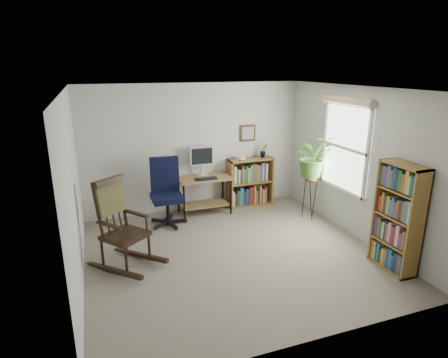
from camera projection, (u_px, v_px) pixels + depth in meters
name	position (u px, v px, depth m)	size (l,w,h in m)	color
floor	(233.00, 253.00, 5.58)	(4.20, 4.00, 0.00)	slate
ceiling	(234.00, 89.00, 4.89)	(4.20, 4.00, 0.00)	silver
wall_back	(195.00, 148.00, 7.04)	(4.20, 0.00, 2.40)	#B9B8B4
wall_front	(312.00, 235.00, 3.43)	(4.20, 0.00, 2.40)	#B9B8B4
wall_left	(73.00, 193.00, 4.56)	(0.00, 4.00, 2.40)	#B9B8B4
wall_right	(357.00, 164.00, 5.91)	(0.00, 4.00, 2.40)	#B9B8B4
window	(344.00, 148.00, 6.11)	(0.12, 1.20, 1.50)	silver
desk	(204.00, 195.00, 7.04)	(0.97, 0.54, 0.70)	olive
monitor	(202.00, 161.00, 6.98)	(0.46, 0.16, 0.56)	silver
keyboard	(206.00, 179.00, 6.83)	(0.40, 0.15, 0.03)	black
office_chair	(167.00, 193.00, 6.44)	(0.65, 0.65, 1.19)	black
rocking_chair	(124.00, 224.00, 5.07)	(0.66, 1.09, 1.27)	black
low_bookshelf	(250.00, 182.00, 7.43)	(0.90, 0.30, 0.95)	olive
tall_bookshelf	(398.00, 218.00, 4.98)	(0.28, 0.65, 1.49)	olive
plant_stand	(310.00, 196.00, 6.77)	(0.24, 0.24, 0.86)	black
spider_plant	(314.00, 136.00, 6.46)	(1.69, 1.88, 1.46)	#3C6D26
potted_plant_small	(263.00, 155.00, 7.37)	(0.13, 0.24, 0.11)	#3C6D26
framed_picture	(248.00, 133.00, 7.29)	(0.32, 0.04, 0.32)	black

